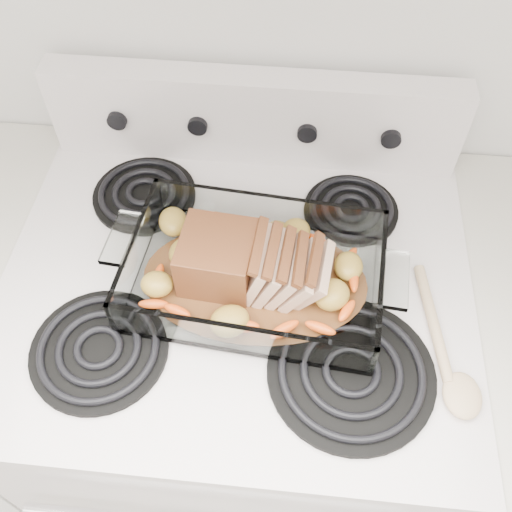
{
  "coord_description": "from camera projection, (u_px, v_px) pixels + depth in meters",
  "views": [
    {
      "loc": [
        0.09,
        1.12,
        1.72
      ],
      "look_at": [
        0.03,
        1.66,
        0.99
      ],
      "focal_mm": 40.0,
      "sensor_mm": 36.0,
      "label": 1
    }
  ],
  "objects": [
    {
      "name": "pork_roast",
      "position": [
        240.0,
        264.0,
        0.89
      ],
      "size": [
        0.23,
        0.11,
        0.09
      ],
      "rotation": [
        0.0,
        0.0,
        0.16
      ],
      "color": "brown",
      "rests_on": "baking_dish"
    },
    {
      "name": "electric_range",
      "position": [
        242.0,
        386.0,
        1.32
      ],
      "size": [
        0.78,
        0.7,
        1.12
      ],
      "color": "silver",
      "rests_on": "ground"
    },
    {
      "name": "baking_dish",
      "position": [
        255.0,
        276.0,
        0.91
      ],
      "size": [
        0.4,
        0.26,
        0.08
      ],
      "rotation": [
        0.0,
        0.0,
        -0.09
      ],
      "color": "silver",
      "rests_on": "electric_range"
    },
    {
      "name": "roast_vegetables",
      "position": [
        255.0,
        258.0,
        0.93
      ],
      "size": [
        0.32,
        0.17,
        0.04
      ],
      "rotation": [
        0.0,
        0.0,
        0.11
      ],
      "color": "orange",
      "rests_on": "baking_dish"
    },
    {
      "name": "wooden_spoon",
      "position": [
        449.0,
        362.0,
        0.85
      ],
      "size": [
        0.08,
        0.26,
        0.02
      ],
      "rotation": [
        0.0,
        0.0,
        0.14
      ],
      "color": "tan",
      "rests_on": "electric_range"
    }
  ]
}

